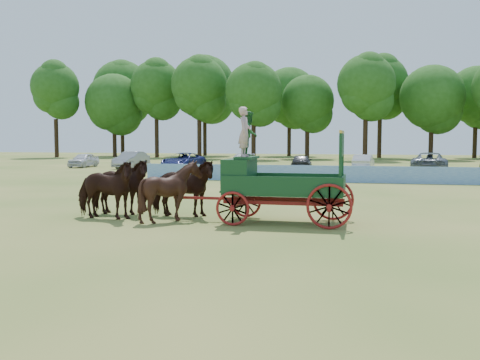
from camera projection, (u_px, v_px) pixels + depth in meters
name	position (u px, v px, depth m)	size (l,w,h in m)	color
ground	(347.00, 231.00, 15.84)	(160.00, 160.00, 0.00)	#A7914B
horse_lead_left	(104.00, 190.00, 18.17)	(1.09, 2.39, 2.02)	#32170E
horse_lead_right	(119.00, 187.00, 19.24)	(1.09, 2.39, 2.02)	#32170E
horse_wheel_left	(171.00, 191.00, 17.62)	(1.63, 1.83, 2.02)	#32170E
horse_wheel_right	(182.00, 188.00, 18.69)	(1.09, 2.39, 2.02)	#32170E
farm_dray	(262.00, 173.00, 17.45)	(6.00, 2.00, 3.76)	maroon
sponsor_banner	(341.00, 174.00, 33.49)	(26.00, 0.08, 1.05)	#1F57AC
parked_cars	(287.00, 162.00, 46.23)	(38.94, 7.54, 1.65)	silver
treeline	(331.00, 88.00, 74.72)	(91.97, 23.32, 16.14)	#382314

